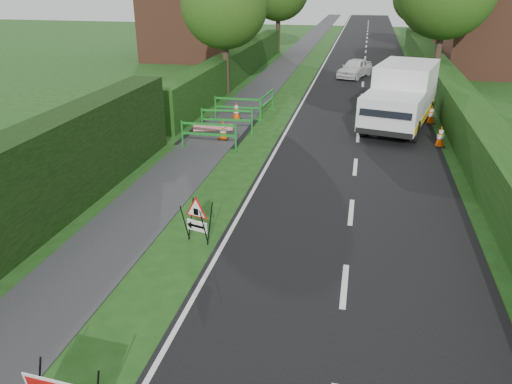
{
  "coord_description": "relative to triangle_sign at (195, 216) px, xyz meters",
  "views": [
    {
      "loc": [
        2.54,
        -7.66,
        5.75
      ],
      "look_at": [
        0.34,
        2.56,
        1.22
      ],
      "focal_mm": 35.0,
      "sensor_mm": 36.0,
      "label": 1
    }
  ],
  "objects": [
    {
      "name": "ground",
      "position": [
        0.99,
        -2.11,
        -0.68
      ],
      "size": [
        120.0,
        120.0,
        0.0
      ],
      "primitive_type": "plane",
      "color": "#1B4112",
      "rests_on": "ground"
    },
    {
      "name": "road_surface",
      "position": [
        3.49,
        32.89,
        -0.68
      ],
      "size": [
        6.0,
        90.0,
        0.02
      ],
      "primitive_type": "cube",
      "color": "black",
      "rests_on": "ground"
    },
    {
      "name": "footpath",
      "position": [
        -2.01,
        32.89,
        -0.68
      ],
      "size": [
        2.0,
        90.0,
        0.02
      ],
      "primitive_type": "cube",
      "color": "#2D2D30",
      "rests_on": "ground"
    },
    {
      "name": "hedge_west_far",
      "position": [
        -4.01,
        19.89,
        -0.68
      ],
      "size": [
        1.0,
        24.0,
        1.8
      ],
      "primitive_type": "cube",
      "color": "#14380F",
      "rests_on": "ground"
    },
    {
      "name": "hedge_east",
      "position": [
        7.49,
        13.89,
        -0.68
      ],
      "size": [
        1.2,
        50.0,
        1.5
      ],
      "primitive_type": "cube",
      "color": "#14380F",
      "rests_on": "ground"
    },
    {
      "name": "house_west",
      "position": [
        -9.01,
        27.89,
        2.21
      ],
      "size": [
        7.5,
        7.4,
        7.88
      ],
      "color": "brown",
      "rests_on": "ground"
    },
    {
      "name": "house_east_a",
      "position": [
        11.99,
        25.89,
        2.21
      ],
      "size": [
        7.5,
        7.4,
        7.88
      ],
      "color": "brown",
      "rests_on": "ground"
    },
    {
      "name": "house_east_b",
      "position": [
        12.99,
        39.89,
        2.21
      ],
      "size": [
        7.5,
        7.4,
        7.88
      ],
      "color": "brown",
      "rests_on": "ground"
    },
    {
      "name": "tree_nw",
      "position": [
        -3.61,
        15.89,
        3.8
      ],
      "size": [
        4.4,
        4.4,
        6.7
      ],
      "color": "#2D2116",
      "rests_on": "ground"
    },
    {
      "name": "triangle_sign",
      "position": [
        0.0,
        0.0,
        0.0
      ],
      "size": [
        0.83,
        0.83,
        0.98
      ],
      "rotation": [
        0.0,
        0.0,
        -0.28
      ],
      "color": "black",
      "rests_on": "ground"
    },
    {
      "name": "works_van",
      "position": [
        5.07,
        11.15,
        0.64
      ],
      "size": [
        3.33,
        5.81,
        2.5
      ],
      "rotation": [
        0.0,
        0.0,
        -0.23
      ],
      "color": "silver",
      "rests_on": "ground"
    },
    {
      "name": "traffic_cone_0",
      "position": [
        6.44,
        8.77,
        -0.29
      ],
      "size": [
        0.38,
        0.38,
        0.79
      ],
      "color": "black",
      "rests_on": "ground"
    },
    {
      "name": "traffic_cone_1",
      "position": [
        6.44,
        12.0,
        -0.29
      ],
      "size": [
        0.38,
        0.38,
        0.79
      ],
      "color": "black",
      "rests_on": "ground"
    },
    {
      "name": "traffic_cone_2",
      "position": [
        5.89,
        13.51,
        -0.29
      ],
      "size": [
        0.38,
        0.38,
        0.79
      ],
      "color": "black",
      "rests_on": "ground"
    },
    {
      "name": "traffic_cone_3",
      "position": [
        -1.55,
        7.89,
        -0.29
      ],
      "size": [
        0.38,
        0.38,
        0.79
      ],
      "color": "black",
      "rests_on": "ground"
    },
    {
      "name": "traffic_cone_4",
      "position": [
        -1.78,
        10.84,
        -0.29
      ],
      "size": [
        0.38,
        0.38,
        0.79
      ],
      "color": "black",
      "rests_on": "ground"
    },
    {
      "name": "ped_barrier_0",
      "position": [
        -1.75,
        6.71,
        -0.05
      ],
      "size": [
        2.06,
        0.36,
        1.0
      ],
      "rotation": [
        0.0,
        0.0,
        0.0
      ],
      "color": "#167C1F",
      "rests_on": "ground"
    },
    {
      "name": "ped_barrier_1",
      "position": [
        -1.64,
        8.77,
        -0.05
      ],
      "size": [
        2.09,
        0.56,
        1.0
      ],
      "rotation": [
        0.0,
        0.0,
        0.1
      ],
      "color": "#167C1F",
      "rests_on": "ground"
    },
    {
      "name": "ped_barrier_2",
      "position": [
        -1.72,
        10.84,
        -0.05
      ],
      "size": [
        2.06,
        0.36,
        1.0
      ],
      "rotation": [
        0.0,
        0.0,
        0.0
      ],
      "color": "#167C1F",
      "rests_on": "ground"
    },
    {
      "name": "ped_barrier_3",
      "position": [
        -0.63,
        11.92,
        -0.05
      ],
      "size": [
        0.49,
        2.08,
        1.0
      ],
      "rotation": [
        0.0,
        0.0,
        1.5
      ],
      "color": "#167C1F",
      "rests_on": "ground"
    },
    {
      "name": "redwhite_plank",
      "position": [
        -1.96,
        7.92,
        -0.68
      ],
      "size": [
        1.45,
        0.48,
        0.25
      ],
      "primitive_type": "cube",
      "rotation": [
        0.0,
        0.0,
        0.3
      ],
      "color": "red",
      "rests_on": "ground"
    },
    {
      "name": "hatchback_car",
      "position": [
        2.92,
        22.07,
        -0.12
      ],
      "size": [
        2.36,
        3.56,
        1.13
      ],
      "primitive_type": "imported",
      "rotation": [
        0.0,
        0.0,
        -0.34
      ],
      "color": "white",
      "rests_on": "ground"
    }
  ]
}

